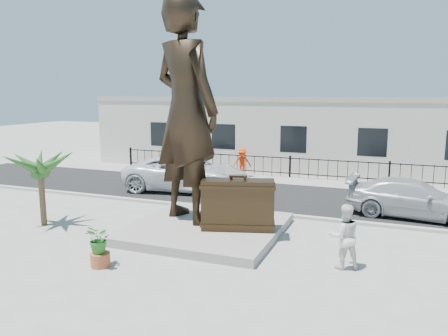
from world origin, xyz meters
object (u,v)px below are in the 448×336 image
at_px(statue, 186,110).
at_px(car_white, 188,173).
at_px(tourist, 344,236).
at_px(suitcase, 238,205).

bearing_deg(statue, car_white, -39.90).
bearing_deg(statue, tourist, -174.05).
bearing_deg(tourist, statue, -42.44).
distance_m(suitcase, tourist, 3.97).
bearing_deg(tourist, car_white, -65.31).
bearing_deg(suitcase, car_white, 112.57).
height_order(statue, suitcase, statue).
distance_m(suitcase, car_white, 7.75).
distance_m(statue, tourist, 7.04).
bearing_deg(car_white, tourist, -138.61).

